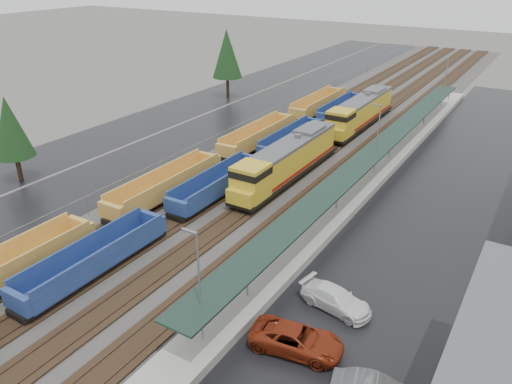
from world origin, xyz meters
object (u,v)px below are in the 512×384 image
locomotive_trail (360,112)px  well_string_blue (165,217)px  well_string_yellow (98,224)px  parked_car_east_c (336,299)px  parked_car_east_b (297,340)px  locomotive_lead (286,161)px

locomotive_trail → well_string_blue: (-4.00, -35.18, -1.19)m
well_string_yellow → well_string_blue: (4.00, 3.86, -0.06)m
locomotive_trail → parked_car_east_c: size_ratio=3.83×
parked_car_east_b → parked_car_east_c: bearing=-14.5°
well_string_blue → parked_car_east_b: size_ratio=16.31×
locomotive_lead → parked_car_east_c: bearing=-52.2°
well_string_blue → parked_car_east_c: size_ratio=18.32×
well_string_yellow → parked_car_east_b: (20.36, -3.31, -0.42)m
well_string_yellow → parked_car_east_c: bearing=4.3°
locomotive_lead → parked_car_east_b: (12.36, -21.35, -1.54)m
locomotive_lead → well_string_yellow: locomotive_lead is taller
locomotive_lead → well_string_blue: bearing=-105.8°
locomotive_lead → locomotive_trail: bearing=90.0°
locomotive_lead → locomotive_trail: size_ratio=1.00×
well_string_yellow → parked_car_east_c: size_ratio=20.31×
well_string_yellow → well_string_blue: well_string_yellow is taller
well_string_blue → parked_car_east_b: bearing=-23.7°
parked_car_east_b → locomotive_lead: bearing=20.6°
parked_car_east_b → parked_car_east_c: parked_car_east_b is taller
locomotive_lead → parked_car_east_c: locomotive_lead is taller
well_string_blue → parked_car_east_c: (16.80, -2.31, -0.41)m
well_string_yellow → parked_car_east_c: (20.80, 1.55, -0.47)m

